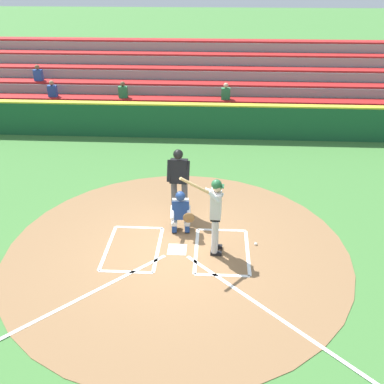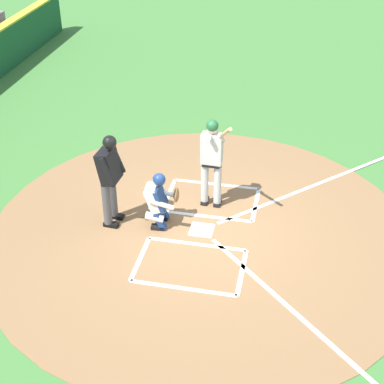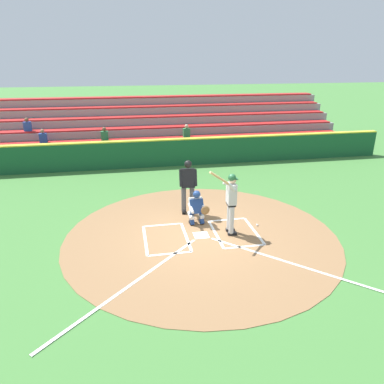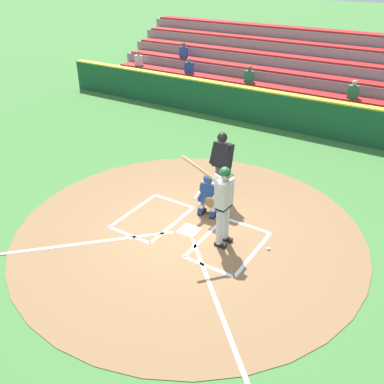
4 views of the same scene
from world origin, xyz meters
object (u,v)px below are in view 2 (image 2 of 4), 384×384
catcher (159,198)px  plate_umpire (109,174)px  batter (212,157)px  baseball (204,177)px

catcher → plate_umpire: size_ratio=0.61×
catcher → batter: bearing=134.7°
batter → baseball: 1.49m
catcher → baseball: (-1.83, 0.52, -0.55)m
catcher → plate_umpire: bearing=-82.1°
baseball → catcher: bearing=-15.9°
plate_umpire → baseball: size_ratio=25.20×
catcher → baseball: size_ratio=15.27×
batter → baseball: bearing=-161.9°
batter → catcher: (0.84, -0.84, -0.51)m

